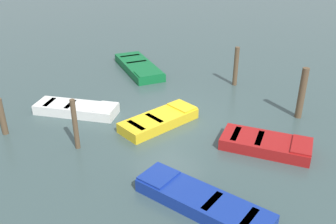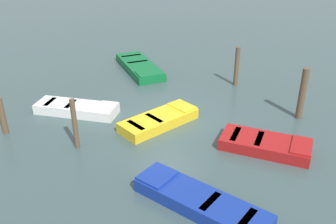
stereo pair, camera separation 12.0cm
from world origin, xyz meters
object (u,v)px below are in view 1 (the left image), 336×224
Objects in this scene: mooring_piling_mid_right at (236,66)px; mooring_piling_near_left at (2,117)px; rowboat_blue at (201,201)px; rowboat_yellow at (160,120)px; rowboat_red at (266,144)px; mooring_piling_near_right at (302,93)px; rowboat_white at (77,109)px; rowboat_green at (139,67)px; mooring_piling_far_left at (75,124)px.

mooring_piling_near_left is at bearing 74.97° from mooring_piling_mid_right.
rowboat_blue is at bearing 123.07° from mooring_piling_mid_right.
rowboat_red is (-3.82, -1.58, 0.00)m from rowboat_yellow.
rowboat_white is at bearing 45.71° from mooring_piling_near_right.
mooring_piling_near_right is (-8.62, -1.44, 0.84)m from rowboat_green.
mooring_piling_near_left is 0.77× the size of mooring_piling_far_left.
rowboat_green and rowboat_blue have the same top height.
rowboat_yellow and rowboat_red have the same top height.
rowboat_green is at bearing 79.43° from rowboat_white.
rowboat_yellow is at bearing -101.52° from mooring_piling_far_left.
mooring_piling_near_left reaches higher than rowboat_yellow.
mooring_piling_far_left reaches higher than rowboat_white.
rowboat_yellow is 0.96× the size of rowboat_red.
rowboat_green is 8.78m from mooring_piling_near_right.
mooring_piling_mid_right reaches higher than rowboat_yellow.
rowboat_yellow is at bearing 54.50° from mooring_piling_near_right.
mooring_piling_far_left is (0.02, 8.63, -0.02)m from mooring_piling_mid_right.
rowboat_green is 2.38× the size of mooring_piling_far_left.
rowboat_red is 1.73× the size of mooring_piling_mid_right.
mooring_piling_mid_right reaches higher than rowboat_green.
mooring_piling_far_left is at bearing 63.28° from mooring_piling_near_right.
rowboat_red is 1.56× the size of mooring_piling_near_right.
mooring_piling_mid_right is at bearing -67.79° from rowboat_blue.
rowboat_green is 2.10× the size of mooring_piling_near_right.
mooring_piling_near_left is (3.35, 4.73, 0.50)m from rowboat_yellow.
mooring_piling_far_left reaches higher than rowboat_yellow.
rowboat_white is 1.61× the size of mooring_piling_near_right.
rowboat_yellow is 5.72m from mooring_piling_near_right.
rowboat_blue is 1.19× the size of rowboat_white.
rowboat_white is at bearing 122.28° from rowboat_yellow.
rowboat_red is 6.61m from mooring_piling_far_left.
mooring_piling_mid_right is 1.02× the size of mooring_piling_far_left.
mooring_piling_mid_right is (3.92, -0.80, -0.10)m from mooring_piling_near_right.
rowboat_green is 1.09× the size of rowboat_blue.
rowboat_green is 8.15m from mooring_piling_near_left.
rowboat_green is at bearing -75.93° from mooring_piling_near_left.
mooring_piling_far_left is (5.03, 0.94, 0.71)m from rowboat_blue.
rowboat_blue is 7.42m from rowboat_white.
mooring_piling_near_left is at bearing -164.64° from rowboat_red.
mooring_piling_mid_right is at bearing -11.61° from mooring_piling_near_right.
rowboat_yellow is 5.82m from mooring_piling_near_left.
mooring_piling_near_left is (7.18, 6.31, 0.50)m from rowboat_red.
mooring_piling_near_left is 10.50m from mooring_piling_mid_right.
rowboat_blue is 1.92× the size of mooring_piling_near_right.
mooring_piling_near_left is 0.68× the size of mooring_piling_near_right.
mooring_piling_far_left is at bearing 89.85° from mooring_piling_mid_right.
rowboat_yellow and rowboat_white have the same top height.
mooring_piling_near_right reaches higher than mooring_piling_mid_right.
rowboat_yellow is 4.93m from rowboat_blue.
mooring_piling_near_left is (0.32, 2.85, 0.50)m from rowboat_white.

